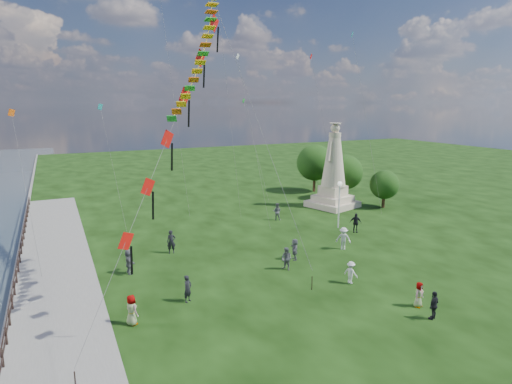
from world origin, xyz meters
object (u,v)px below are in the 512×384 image
person_1 (287,259)px  person_10 (132,310)px  lamppost (339,195)px  person_2 (351,272)px  person_3 (434,305)px  person_0 (188,289)px  person_4 (419,295)px  person_6 (171,242)px  person_7 (277,212)px  person_8 (343,238)px  statue (333,176)px  person_5 (129,261)px  person_11 (295,249)px  person_9 (356,223)px

person_1 → person_10: (-11.15, -3.06, 0.01)m
lamppost → person_2: 12.97m
person_3 → person_10: size_ratio=0.97×
person_0 → person_3: size_ratio=1.02×
person_4 → person_10: size_ratio=0.90×
person_6 → person_7: (12.07, 4.98, -0.06)m
person_8 → person_10: bearing=-124.5°
person_7 → person_8: (0.59, -10.09, 0.05)m
statue → person_3: (-10.28, -23.62, -2.74)m
person_5 → person_11: 11.95m
person_4 → person_5: (-14.20, 12.28, 0.13)m
statue → lamppost: size_ratio=2.11×
person_0 → person_7: 19.08m
statue → person_6: (-20.42, -7.17, -2.63)m
person_6 → person_9: size_ratio=1.04×
person_5 → person_1: bearing=-114.1°
statue → person_2: 21.34m
person_6 → person_7: 13.05m
person_7 → person_5: bearing=63.1°
lamppost → person_0: 19.45m
lamppost → person_11: lamppost is taller
person_3 → person_9: size_ratio=0.90×
person_4 → person_9: (5.99, 13.24, 0.15)m
person_7 → person_8: person_8 is taller
person_3 → person_11: bearing=-97.6°
person_0 → person_10: 3.69m
lamppost → person_5: (-19.64, -2.78, -2.33)m
lamppost → person_2: (-6.90, -10.70, -2.47)m
person_7 → person_11: person_7 is taller
person_9 → statue: bearing=98.5°
person_1 → person_10: size_ratio=0.99×
person_1 → person_0: bearing=-100.7°
lamppost → person_6: (-15.96, -0.03, -2.28)m
lamppost → statue: bearing=58.0°
person_8 → person_9: bearing=80.7°
person_0 → person_6: bearing=45.4°
lamppost → person_8: lamppost is taller
person_8 → statue: bearing=97.7°
person_11 → lamppost: bearing=148.3°
lamppost → person_1: 12.04m
person_0 → person_8: person_8 is taller
person_4 → person_6: (-10.52, 15.03, 0.18)m
person_3 → person_4: person_3 is taller
person_0 → person_2: size_ratio=1.11×
person_2 → lamppost: bearing=-55.3°
person_2 → person_10: (-13.80, 0.72, 0.09)m
lamppost → person_2: size_ratio=3.01×
person_3 → person_7: size_ratio=0.93×
person_5 → person_6: (3.68, 2.75, 0.05)m
person_0 → person_1: 7.89m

